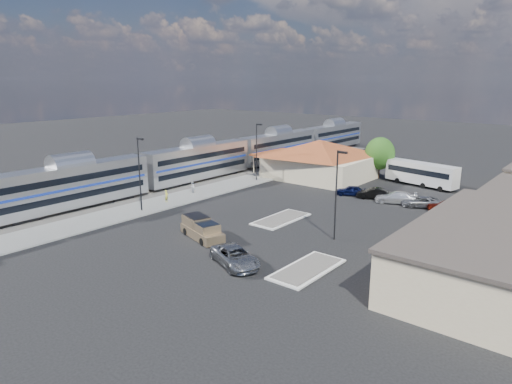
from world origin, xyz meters
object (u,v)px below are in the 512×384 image
Objects in this scene: pickup_truck at (202,229)px; suv at (235,256)px; station_depot at (319,159)px; coach_bus at (421,173)px.

pickup_truck reaches higher than suv.
station_depot is 1.65× the size of coach_bus.
suv is 39.93m from coach_bus.
coach_bus is at bearing 20.39° from suv.
coach_bus is (14.81, 4.82, -1.12)m from station_depot.
coach_bus is (8.74, 36.87, 1.06)m from pickup_truck.
pickup_truck is at bearing 89.78° from suv.
pickup_truck is at bearing -79.28° from station_depot.
coach_bus is (1.63, 39.88, 1.21)m from suv.
coach_bus reaches higher than suv.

